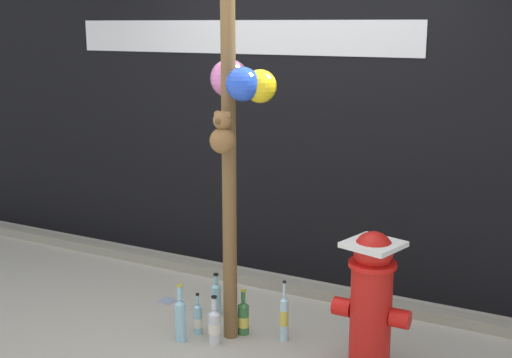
{
  "coord_description": "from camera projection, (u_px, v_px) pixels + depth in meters",
  "views": [
    {
      "loc": [
        2.11,
        -3.32,
        2.04
      ],
      "look_at": [
        0.19,
        0.27,
        1.1
      ],
      "focal_mm": 47.35,
      "sensor_mm": 36.0,
      "label": 1
    }
  ],
  "objects": [
    {
      "name": "ground_plane",
      "position": [
        210.0,
        353.0,
        4.28
      ],
      "size": [
        14.0,
        14.0,
        0.0
      ],
      "primitive_type": "plane",
      "color": "#ADA899"
    },
    {
      "name": "building_wall",
      "position": [
        312.0,
        64.0,
        5.23
      ],
      "size": [
        10.0,
        0.21,
        3.46
      ],
      "color": "black",
      "rests_on": "ground_plane"
    },
    {
      "name": "curb_strip",
      "position": [
        288.0,
        286.0,
        5.27
      ],
      "size": [
        8.0,
        0.12,
        0.08
      ],
      "primitive_type": "cube",
      "color": "gray",
      "rests_on": "ground_plane"
    },
    {
      "name": "memorial_post",
      "position": [
        233.0,
        66.0,
        4.09
      ],
      "size": [
        0.58,
        0.43,
        2.98
      ],
      "color": "brown",
      "rests_on": "ground_plane"
    },
    {
      "name": "fire_hydrant",
      "position": [
        371.0,
        298.0,
        4.0
      ],
      "size": [
        0.47,
        0.36,
        0.86
      ],
      "color": "red",
      "rests_on": "ground_plane"
    },
    {
      "name": "bottle_0",
      "position": [
        214.0,
        325.0,
        4.38
      ],
      "size": [
        0.08,
        0.08,
        0.33
      ],
      "color": "silver",
      "rests_on": "ground_plane"
    },
    {
      "name": "bottle_1",
      "position": [
        198.0,
        319.0,
        4.52
      ],
      "size": [
        0.06,
        0.06,
        0.29
      ],
      "color": "#93CCE0",
      "rests_on": "ground_plane"
    },
    {
      "name": "bottle_2",
      "position": [
        180.0,
        318.0,
        4.41
      ],
      "size": [
        0.07,
        0.07,
        0.39
      ],
      "color": "#93CCE0",
      "rests_on": "ground_plane"
    },
    {
      "name": "bottle_3",
      "position": [
        216.0,
        297.0,
        4.82
      ],
      "size": [
        0.07,
        0.07,
        0.31
      ],
      "color": "#93CCE0",
      "rests_on": "ground_plane"
    },
    {
      "name": "bottle_4",
      "position": [
        284.0,
        317.0,
        4.42
      ],
      "size": [
        0.06,
        0.06,
        0.41
      ],
      "color": "#B2DBEA",
      "rests_on": "ground_plane"
    },
    {
      "name": "bottle_5",
      "position": [
        243.0,
        318.0,
        4.52
      ],
      "size": [
        0.08,
        0.08,
        0.32
      ],
      "color": "#337038",
      "rests_on": "ground_plane"
    },
    {
      "name": "litter_1",
      "position": [
        167.0,
        301.0,
        5.08
      ],
      "size": [
        0.12,
        0.12,
        0.01
      ],
      "primitive_type": "cube",
      "rotation": [
        0.0,
        0.0,
        0.03
      ],
      "color": "#8C99B2",
      "rests_on": "ground_plane"
    }
  ]
}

